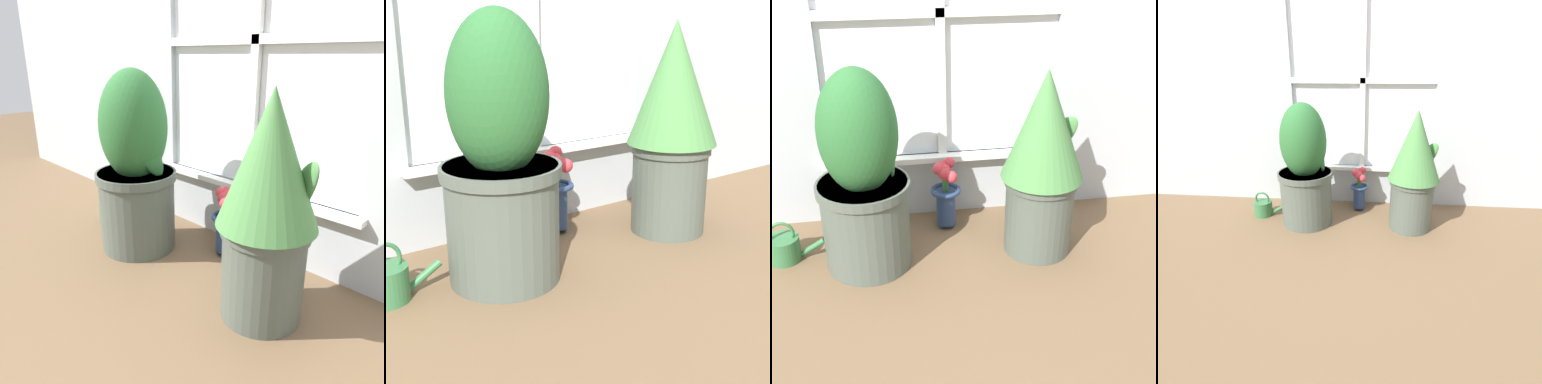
{
  "view_description": "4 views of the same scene",
  "coord_description": "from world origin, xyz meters",
  "views": [
    {
      "loc": [
        0.92,
        -0.75,
        0.82
      ],
      "look_at": [
        -0.06,
        0.22,
        0.32
      ],
      "focal_mm": 35.0,
      "sensor_mm": 36.0,
      "label": 1
    },
    {
      "loc": [
        -1.02,
        -1.15,
        0.73
      ],
      "look_at": [
        -0.03,
        0.21,
        0.2
      ],
      "focal_mm": 50.0,
      "sensor_mm": 36.0,
      "label": 2
    },
    {
      "loc": [
        -0.25,
        -1.61,
        1.24
      ],
      "look_at": [
        0.04,
        0.2,
        0.26
      ],
      "focal_mm": 50.0,
      "sensor_mm": 36.0,
      "label": 3
    },
    {
      "loc": [
        0.11,
        -1.59,
        0.97
      ],
      "look_at": [
        -0.06,
        0.22,
        0.2
      ],
      "focal_mm": 28.0,
      "sensor_mm": 36.0,
      "label": 4
    }
  ],
  "objects": [
    {
      "name": "potted_plant_left",
      "position": [
        -0.34,
        0.16,
        0.36
      ],
      "size": [
        0.35,
        0.35,
        0.78
      ],
      "color": "#4C564C",
      "rests_on": "ground_plane"
    },
    {
      "name": "flower_vase",
      "position": [
        -0.01,
        0.38,
        0.17
      ],
      "size": [
        0.13,
        0.13,
        0.31
      ],
      "color": "navy",
      "rests_on": "ground_plane"
    },
    {
      "name": "watering_can",
      "position": [
        -0.67,
        0.23,
        0.06
      ],
      "size": [
        0.22,
        0.12,
        0.17
      ],
      "color": "#336B3D",
      "rests_on": "ground_plane"
    },
    {
      "name": "potted_plant_right",
      "position": [
        0.34,
        0.16,
        0.4
      ],
      "size": [
        0.33,
        0.33,
        0.75
      ],
      "color": "#4C564C",
      "rests_on": "ground_plane"
    },
    {
      "name": "ground_plane",
      "position": [
        0.0,
        0.0,
        0.0
      ],
      "size": [
        10.0,
        10.0,
        0.0
      ],
      "primitive_type": "plane",
      "color": "brown"
    }
  ]
}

